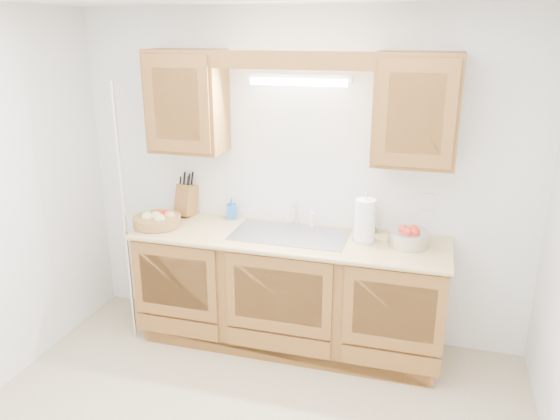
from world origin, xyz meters
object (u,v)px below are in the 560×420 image
(knife_block, at_px, (186,200))
(paper_towel, at_px, (365,221))
(apple_bowl, at_px, (408,237))
(fruit_basket, at_px, (157,219))

(knife_block, relative_size, paper_towel, 0.99)
(apple_bowl, bearing_deg, fruit_basket, -176.40)
(fruit_basket, xyz_separation_m, apple_bowl, (1.88, 0.12, 0.01))
(apple_bowl, bearing_deg, knife_block, 174.12)
(knife_block, bearing_deg, apple_bowl, 2.80)
(fruit_basket, height_order, apple_bowl, apple_bowl)
(paper_towel, bearing_deg, apple_bowl, 0.10)
(paper_towel, bearing_deg, fruit_basket, -175.73)
(knife_block, xyz_separation_m, paper_towel, (1.46, -0.18, 0.02))
(paper_towel, height_order, apple_bowl, paper_towel)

